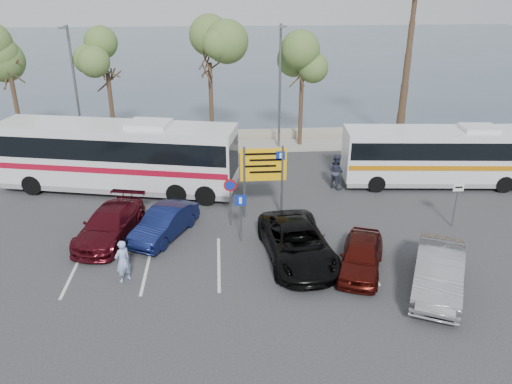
{
  "coord_description": "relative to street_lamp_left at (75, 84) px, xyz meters",
  "views": [
    {
      "loc": [
        -1.01,
        -18.69,
        10.83
      ],
      "look_at": [
        0.64,
        3.0,
        1.4
      ],
      "focal_mm": 35.0,
      "sensor_mm": 36.0,
      "label": 1
    }
  ],
  "objects": [
    {
      "name": "coach_bus_right",
      "position": [
        21.33,
        -7.02,
        -3.01
      ],
      "size": [
        11.14,
        3.26,
        3.42
      ],
      "color": "silver",
      "rests_on": "ground"
    },
    {
      "name": "car_red",
      "position": [
        14.44,
        -15.49,
        -3.93
      ],
      "size": [
        2.88,
        4.25,
        1.34
      ],
      "primitive_type": "imported",
      "rotation": [
        0.0,
        0.0,
        -0.36
      ],
      "color": "#430D09",
      "rests_on": "ground"
    },
    {
      "name": "sign_no_stop",
      "position": [
        9.4,
        -11.13,
        -3.02
      ],
      "size": [
        0.6,
        0.08,
        2.35
      ],
      "color": "slate",
      "rests_on": "ground"
    },
    {
      "name": "sea",
      "position": [
        10.0,
        46.48,
        -4.59
      ],
      "size": [
        140.0,
        140.0,
        0.0
      ],
      "primitive_type": "plane",
      "color": "#38485B",
      "rests_on": "ground"
    },
    {
      "name": "tree_far_left",
      "position": [
        -4.0,
        0.48,
        1.73
      ],
      "size": [
        3.2,
        3.2,
        7.6
      ],
      "color": "#382619",
      "rests_on": "kerb_strip"
    },
    {
      "name": "coach_bus_left",
      "position": [
        3.5,
        -6.45,
        -2.76
      ],
      "size": [
        12.99,
        5.39,
        3.96
      ],
      "color": "silver",
      "rests_on": "ground"
    },
    {
      "name": "ground",
      "position": [
        10.0,
        -13.52,
        -4.6
      ],
      "size": [
        120.0,
        120.0,
        0.0
      ],
      "primitive_type": "plane",
      "color": "#2E2E30",
      "rests_on": "ground"
    },
    {
      "name": "car_blue",
      "position": [
        6.4,
        -12.02,
        -3.93
      ],
      "size": [
        3.08,
        4.28,
        1.34
      ],
      "primitive_type": "imported",
      "rotation": [
        0.0,
        0.0,
        -0.46
      ],
      "color": "#0E1645",
      "rests_on": "ground"
    },
    {
      "name": "lane_markings",
      "position": [
        8.86,
        -14.52,
        -4.6
      ],
      "size": [
        12.02,
        4.2,
        0.01
      ],
      "primitive_type": null,
      "color": "silver",
      "rests_on": "ground"
    },
    {
      "name": "direction_sign",
      "position": [
        11.0,
        -10.32,
        -2.17
      ],
      "size": [
        2.2,
        0.12,
        3.6
      ],
      "color": "slate",
      "rests_on": "ground"
    },
    {
      "name": "suv_black",
      "position": [
        12.04,
        -14.44,
        -3.84
      ],
      "size": [
        3.02,
        5.65,
        1.51
      ],
      "primitive_type": "imported",
      "rotation": [
        0.0,
        0.0,
        0.1
      ],
      "color": "black",
      "rests_on": "ground"
    },
    {
      "name": "street_lamp_left",
      "position": [
        0.0,
        0.0,
        0.0
      ],
      "size": [
        0.45,
        1.15,
        8.01
      ],
      "color": "slate",
      "rests_on": "kerb_strip"
    },
    {
      "name": "tree_left",
      "position": [
        2.0,
        0.48,
        1.41
      ],
      "size": [
        3.2,
        3.2,
        7.2
      ],
      "color": "#382619",
      "rests_on": "kerb_strip"
    },
    {
      "name": "pedestrian_far",
      "position": [
        15.32,
        -7.02,
        -3.62
      ],
      "size": [
        1.16,
        1.21,
        1.96
      ],
      "primitive_type": "imported",
      "rotation": [
        0.0,
        0.0,
        2.21
      ],
      "color": "#303548",
      "rests_on": "ground"
    },
    {
      "name": "tree_mid",
      "position": [
        8.5,
        0.48,
        2.06
      ],
      "size": [
        3.2,
        3.2,
        8.0
      ],
      "color": "#382619",
      "rests_on": "kerb_strip"
    },
    {
      "name": "kerb_strip",
      "position": [
        10.0,
        0.48,
        -4.52
      ],
      "size": [
        44.0,
        2.4,
        0.15
      ],
      "primitive_type": "cube",
      "color": "#9C9B8E",
      "rests_on": "ground"
    },
    {
      "name": "seawall",
      "position": [
        10.0,
        2.48,
        -4.3
      ],
      "size": [
        48.0,
        0.8,
        0.6
      ],
      "primitive_type": "cube",
      "color": "gray",
      "rests_on": "ground"
    },
    {
      "name": "car_maroon",
      "position": [
        4.0,
        -12.02,
        -3.89
      ],
      "size": [
        3.01,
        5.17,
        1.41
      ],
      "primitive_type": "imported",
      "rotation": [
        0.0,
        0.0,
        -0.23
      ],
      "color": "#4B0C15",
      "rests_on": "ground"
    },
    {
      "name": "car_silver_b",
      "position": [
        16.92,
        -17.02,
        -3.81
      ],
      "size": [
        3.52,
        5.02,
        1.57
      ],
      "primitive_type": "imported",
      "rotation": [
        0.0,
        0.0,
        -0.44
      ],
      "color": "gray",
      "rests_on": "ground"
    },
    {
      "name": "pedestrian_near",
      "position": [
        5.17,
        -15.52,
        -3.73
      ],
      "size": [
        0.75,
        0.74,
        1.74
      ],
      "primitive_type": "imported",
      "rotation": [
        0.0,
        0.0,
        3.88
      ],
      "color": "#9BAFE2",
      "rests_on": "ground"
    },
    {
      "name": "sign_taxi",
      "position": [
        19.8,
        -12.03,
        -3.18
      ],
      "size": [
        0.5,
        0.07,
        2.2
      ],
      "color": "slate",
      "rests_on": "ground"
    },
    {
      "name": "sign_parking",
      "position": [
        9.8,
        -12.73,
        -3.13
      ],
      "size": [
        0.5,
        0.07,
        2.25
      ],
      "color": "slate",
      "rests_on": "ground"
    },
    {
      "name": "street_lamp_right",
      "position": [
        13.0,
        0.0,
        0.0
      ],
      "size": [
        0.45,
        1.15,
        8.01
      ],
      "color": "slate",
      "rests_on": "kerb_strip"
    },
    {
      "name": "tree_right",
      "position": [
        14.5,
        0.48,
        1.57
      ],
      "size": [
        3.2,
        3.2,
        7.4
      ],
      "color": "#382619",
      "rests_on": "kerb_strip"
    }
  ]
}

